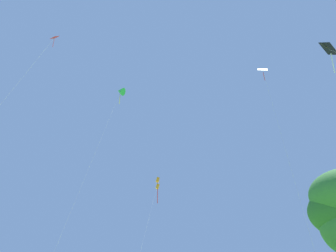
% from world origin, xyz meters
% --- Properties ---
extents(kite_orange_box, '(1.97, 10.84, 15.71)m').
position_xyz_m(kite_orange_box, '(-1.98, 41.68, 14.55)').
color(kite_orange_box, orange).
rests_on(kite_orange_box, ground_plane).
extents(kite_red_high, '(2.79, 7.12, 26.44)m').
position_xyz_m(kite_red_high, '(-12.78, 18.04, 23.22)').
color(kite_red_high, red).
rests_on(kite_red_high, ground_plane).
extents(kite_yellow_diamond, '(1.72, 4.76, 25.64)m').
position_xyz_m(kite_yellow_diamond, '(13.62, 24.66, 23.49)').
color(kite_yellow_diamond, yellow).
rests_on(kite_yellow_diamond, ground_plane).
extents(kite_black_large, '(1.14, 11.09, 15.73)m').
position_xyz_m(kite_black_large, '(13.06, 11.09, 14.21)').
color(kite_black_large, black).
rests_on(kite_black_large, ground_plane).
extents(kite_green_small, '(2.59, 12.64, 30.34)m').
position_xyz_m(kite_green_small, '(-8.27, 34.28, 29.41)').
color(kite_green_small, green).
rests_on(kite_green_small, ground_plane).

